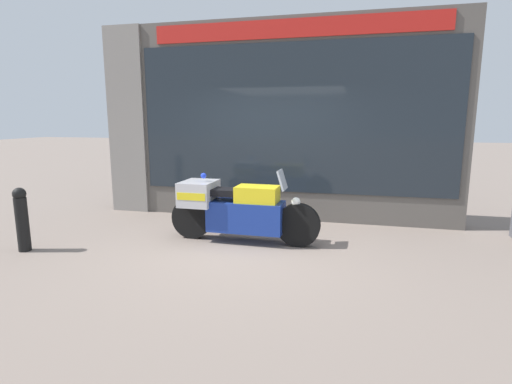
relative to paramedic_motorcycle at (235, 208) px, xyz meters
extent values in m
plane|color=gray|center=(0.28, -0.28, -0.54)|extent=(60.00, 60.00, 0.00)
cube|color=#56514C|center=(0.28, 1.72, 1.31)|extent=(6.80, 0.40, 3.68)
cube|color=gray|center=(-2.73, 1.74, 1.31)|extent=(0.79, 0.55, 3.68)
cube|color=#1E262D|center=(0.64, 1.50, 1.36)|extent=(5.78, 0.02, 2.68)
cube|color=red|center=(0.64, 1.50, 2.92)|extent=(5.20, 0.03, 0.32)
cube|color=slate|center=(0.60, 1.73, -0.26)|extent=(5.56, 0.30, 0.55)
cube|color=silver|center=(0.60, 1.87, 0.73)|extent=(5.56, 0.02, 1.46)
cube|color=beige|center=(0.60, 1.73, 1.45)|extent=(5.56, 0.30, 0.02)
cube|color=#195623|center=(-1.38, 1.73, 1.49)|extent=(0.18, 0.04, 0.05)
cube|color=#C68E19|center=(-0.06, 1.73, 1.49)|extent=(0.18, 0.04, 0.05)
cube|color=black|center=(1.26, 1.73, 1.49)|extent=(0.18, 0.04, 0.05)
cube|color=#B7B2A8|center=(2.58, 1.73, 1.49)|extent=(0.18, 0.04, 0.05)
cube|color=yellow|center=(-1.37, 1.66, 0.15)|extent=(0.19, 0.01, 0.27)
cube|color=#2D8E42|center=(-0.06, 1.66, 0.15)|extent=(0.19, 0.03, 0.27)
cube|color=white|center=(1.25, 1.66, 0.15)|extent=(0.19, 0.04, 0.27)
cube|color=red|center=(2.56, 1.66, 0.15)|extent=(0.19, 0.04, 0.27)
cylinder|color=black|center=(1.00, -0.01, -0.21)|extent=(0.66, 0.15, 0.66)
cylinder|color=black|center=(-0.72, 0.01, -0.21)|extent=(0.66, 0.15, 0.66)
cube|color=navy|center=(0.18, 0.00, -0.12)|extent=(1.17, 0.47, 0.47)
cube|color=yellow|center=(0.36, 0.00, 0.22)|extent=(0.64, 0.42, 0.27)
cube|color=black|center=(-0.08, 0.00, 0.25)|extent=(0.68, 0.35, 0.10)
cube|color=#B7B7BC|center=(-0.59, 0.01, 0.21)|extent=(0.52, 0.63, 0.38)
cube|color=yellow|center=(-0.59, 0.01, 0.21)|extent=(0.47, 0.64, 0.11)
cube|color=#B2BCC6|center=(0.74, -0.01, 0.47)|extent=(0.12, 0.32, 0.30)
sphere|color=white|center=(0.96, -0.01, 0.15)|extent=(0.14, 0.14, 0.14)
sphere|color=blue|center=(-0.51, 0.01, 0.49)|extent=(0.09, 0.09, 0.09)
cylinder|color=black|center=(-2.85, -1.18, -0.14)|extent=(0.17, 0.17, 0.79)
sphere|color=black|center=(-2.85, -1.18, 0.31)|extent=(0.18, 0.18, 0.18)
camera|label=1|loc=(1.77, -5.79, 1.37)|focal=28.00mm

